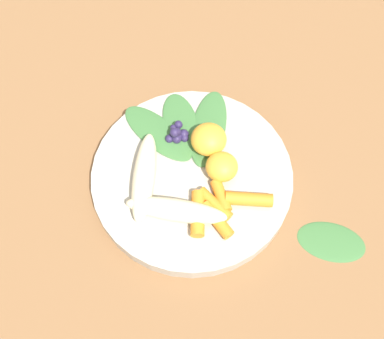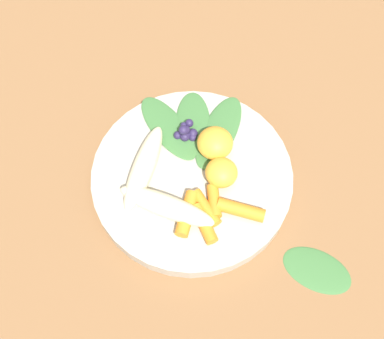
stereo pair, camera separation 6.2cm
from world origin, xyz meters
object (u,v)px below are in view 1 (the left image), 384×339
at_px(bowl, 192,177).
at_px(banana_peeled_left, 176,210).
at_px(kale_leaf_stray, 332,241).
at_px(banana_peeled_right, 144,176).
at_px(orange_segment_near, 209,139).

xyz_separation_m(bowl, banana_peeled_left, (0.06, -0.03, 0.03)).
bearing_deg(bowl, kale_leaf_stray, 52.68).
bearing_deg(banana_peeled_right, bowl, 104.87).
xyz_separation_m(bowl, banana_peeled_right, (-0.00, -0.07, 0.03)).
xyz_separation_m(banana_peeled_left, banana_peeled_right, (-0.06, -0.03, 0.00)).
height_order(bowl, kale_leaf_stray, bowl).
bearing_deg(banana_peeled_right, orange_segment_near, 126.19).
distance_m(bowl, kale_leaf_stray, 0.21).
bearing_deg(orange_segment_near, kale_leaf_stray, 39.39).
height_order(banana_peeled_right, orange_segment_near, orange_segment_near).
distance_m(banana_peeled_right, kale_leaf_stray, 0.27).
relative_size(bowl, banana_peeled_left, 2.10).
distance_m(bowl, orange_segment_near, 0.06).
xyz_separation_m(bowl, kale_leaf_stray, (0.13, 0.17, -0.01)).
bearing_deg(bowl, orange_segment_near, 140.09).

